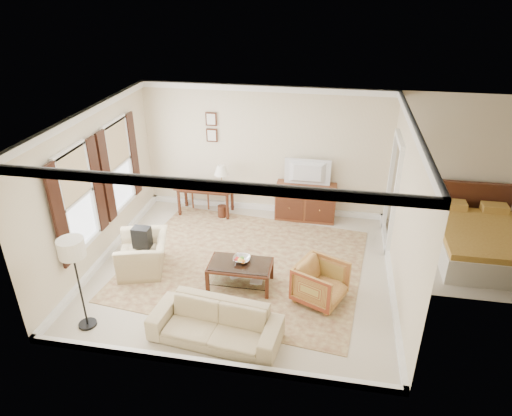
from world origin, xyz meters
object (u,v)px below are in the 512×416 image
(striped_armchair, at_px, (321,281))
(sideboard, at_px, (306,202))
(sofa, at_px, (215,319))
(club_armchair, at_px, (143,249))
(tv, at_px, (308,165))
(writing_desk, at_px, (205,189))
(coffee_table, at_px, (240,269))

(striped_armchair, bearing_deg, sideboard, 33.97)
(striped_armchair, bearing_deg, sofa, 153.53)
(club_armchair, xyz_separation_m, sofa, (1.79, -1.56, -0.06))
(tv, relative_size, club_armchair, 0.94)
(writing_desk, distance_m, striped_armchair, 3.91)
(tv, relative_size, coffee_table, 0.86)
(writing_desk, bearing_deg, tv, 2.94)
(coffee_table, relative_size, striped_armchair, 1.42)
(tv, distance_m, club_armchair, 3.87)
(writing_desk, xyz_separation_m, striped_armchair, (2.77, -2.75, -0.20))
(coffee_table, bearing_deg, sofa, -93.65)
(sideboard, distance_m, tv, 0.89)
(club_armchair, bearing_deg, striped_armchair, 67.67)
(coffee_table, bearing_deg, club_armchair, 174.49)
(writing_desk, bearing_deg, coffee_table, -62.30)
(writing_desk, distance_m, sofa, 4.18)
(sideboard, bearing_deg, sofa, -103.70)
(coffee_table, height_order, sofa, sofa)
(club_armchair, bearing_deg, sofa, 32.54)
(tv, relative_size, sofa, 0.49)
(tv, distance_m, sofa, 4.31)
(coffee_table, xyz_separation_m, striped_armchair, (1.41, -0.16, 0.03))
(writing_desk, relative_size, striped_armchair, 1.65)
(tv, height_order, club_armchair, tv)
(sofa, bearing_deg, writing_desk, 114.71)
(club_armchair, relative_size, sofa, 0.52)
(sideboard, bearing_deg, writing_desk, -176.56)
(club_armchair, bearing_deg, sideboard, 115.96)
(tv, distance_m, coffee_table, 3.01)
(coffee_table, xyz_separation_m, sofa, (-0.09, -1.38, 0.03))
(tv, bearing_deg, club_armchair, 42.21)
(club_armchair, bearing_deg, tv, 115.73)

